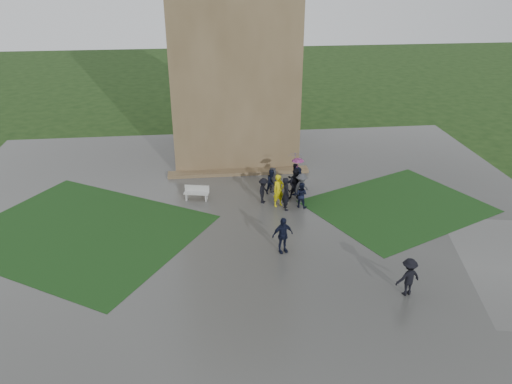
{
  "coord_description": "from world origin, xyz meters",
  "views": [
    {
      "loc": [
        -2.15,
        -18.82,
        12.67
      ],
      "look_at": [
        0.53,
        5.27,
        1.2
      ],
      "focal_mm": 35.0,
      "sensor_mm": 36.0,
      "label": 1
    }
  ],
  "objects": [
    {
      "name": "ground",
      "position": [
        0.0,
        0.0,
        0.0
      ],
      "size": [
        120.0,
        120.0,
        0.0
      ],
      "primitive_type": "plane",
      "color": "black"
    },
    {
      "name": "plaza",
      "position": [
        0.0,
        2.0,
        0.01
      ],
      "size": [
        34.0,
        34.0,
        0.02
      ],
      "primitive_type": "cube",
      "color": "#3A3A37",
      "rests_on": "ground"
    },
    {
      "name": "lawn_inset_left",
      "position": [
        -8.5,
        4.0,
        0.03
      ],
      "size": [
        14.1,
        13.46,
        0.01
      ],
      "primitive_type": "cube",
      "rotation": [
        0.0,
        0.0,
        -0.56
      ],
      "color": "black",
      "rests_on": "plaza"
    },
    {
      "name": "lawn_inset_right",
      "position": [
        8.5,
        5.0,
        0.03
      ],
      "size": [
        11.12,
        10.15,
        0.01
      ],
      "primitive_type": "cube",
      "rotation": [
        0.0,
        0.0,
        0.44
      ],
      "color": "black",
      "rests_on": "plaza"
    },
    {
      "name": "tower",
      "position": [
        0.0,
        15.0,
        9.0
      ],
      "size": [
        8.0,
        8.0,
        18.0
      ],
      "primitive_type": "cube",
      "color": "brown",
      "rests_on": "ground"
    },
    {
      "name": "tower_plinth",
      "position": [
        0.0,
        10.6,
        0.13
      ],
      "size": [
        9.0,
        0.8,
        0.22
      ],
      "primitive_type": "cube",
      "color": "brown",
      "rests_on": "plaza"
    },
    {
      "name": "bench",
      "position": [
        -2.68,
        7.15,
        0.44
      ],
      "size": [
        1.48,
        0.74,
        0.82
      ],
      "rotation": [
        0.0,
        0.0,
        -0.22
      ],
      "color": "#ACACA8",
      "rests_on": "plaza"
    },
    {
      "name": "visitor_cluster",
      "position": [
        2.58,
        6.82,
        0.99
      ],
      "size": [
        3.28,
        3.46,
        2.39
      ],
      "color": "black",
      "rests_on": "plaza"
    },
    {
      "name": "pedestrian_mid",
      "position": [
        1.31,
        1.05,
        0.92
      ],
      "size": [
        1.18,
        0.88,
        1.8
      ],
      "primitive_type": "imported",
      "rotation": [
        0.0,
        0.0,
        0.3
      ],
      "color": "black",
      "rests_on": "plaza"
    },
    {
      "name": "pedestrian_near",
      "position": [
        5.89,
        -2.75,
        0.86
      ],
      "size": [
        1.19,
        0.8,
        1.68
      ],
      "primitive_type": "imported",
      "rotation": [
        0.0,
        0.0,
        3.38
      ],
      "color": "black",
      "rests_on": "plaza"
    }
  ]
}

